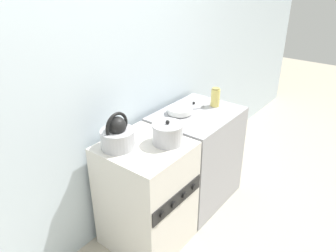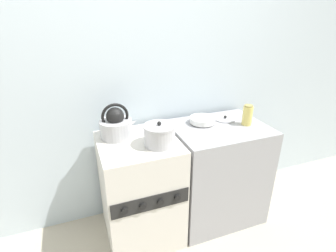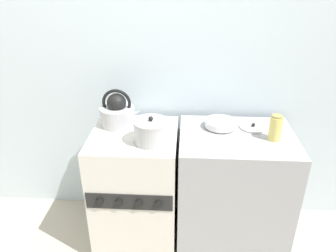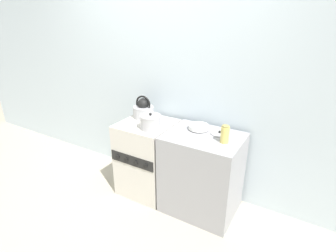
{
  "view_description": "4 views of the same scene",
  "coord_description": "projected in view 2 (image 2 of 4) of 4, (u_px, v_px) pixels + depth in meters",
  "views": [
    {
      "loc": [
        -1.4,
        -1.0,
        1.91
      ],
      "look_at": [
        0.22,
        0.25,
        0.89
      ],
      "focal_mm": 35.0,
      "sensor_mm": 36.0,
      "label": 1
    },
    {
      "loc": [
        -0.37,
        -1.29,
        1.65
      ],
      "look_at": [
        0.21,
        0.24,
        0.92
      ],
      "focal_mm": 28.0,
      "sensor_mm": 36.0,
      "label": 2
    },
    {
      "loc": [
        0.32,
        -1.52,
        1.78
      ],
      "look_at": [
        0.22,
        0.24,
        0.9
      ],
      "focal_mm": 35.0,
      "sensor_mm": 36.0,
      "label": 3
    },
    {
      "loc": [
        1.48,
        -1.79,
        1.86
      ],
      "look_at": [
        0.27,
        0.26,
        0.85
      ],
      "focal_mm": 28.0,
      "sensor_mm": 36.0,
      "label": 4
    }
  ],
  "objects": [
    {
      "name": "counter",
      "position": [
        216.0,
        172.0,
        2.17
      ],
      "size": [
        0.72,
        0.56,
        0.83
      ],
      "color": "#99999E",
      "rests_on": "ground_plane"
    },
    {
      "name": "enamel_bowl",
      "position": [
        202.0,
        120.0,
        2.04
      ],
      "size": [
        0.2,
        0.2,
        0.05
      ],
      "color": "white",
      "rests_on": "counter"
    },
    {
      "name": "storage_jar",
      "position": [
        247.0,
        115.0,
        2.0
      ],
      "size": [
        0.07,
        0.07,
        0.16
      ],
      "color": "#E0CC66",
      "rests_on": "counter"
    },
    {
      "name": "loose_pot_lid",
      "position": [
        225.0,
        119.0,
        2.13
      ],
      "size": [
        0.17,
        0.17,
        0.03
      ],
      "color": "#B2B2B7",
      "rests_on": "counter"
    },
    {
      "name": "stove",
      "position": [
        141.0,
        190.0,
        1.96
      ],
      "size": [
        0.54,
        0.57,
        0.82
      ],
      "color": "beige",
      "rests_on": "ground_plane"
    },
    {
      "name": "kettle",
      "position": [
        116.0,
        125.0,
        1.82
      ],
      "size": [
        0.28,
        0.22,
        0.25
      ],
      "color": "#B2B2B7",
      "rests_on": "stove"
    },
    {
      "name": "wall_back",
      "position": [
        123.0,
        69.0,
        1.92
      ],
      "size": [
        7.0,
        0.06,
        2.5
      ],
      "color": "silver",
      "rests_on": "ground_plane"
    },
    {
      "name": "cooking_pot",
      "position": [
        159.0,
        135.0,
        1.72
      ],
      "size": [
        0.21,
        0.21,
        0.17
      ],
      "color": "#B2B2B7",
      "rests_on": "stove"
    }
  ]
}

